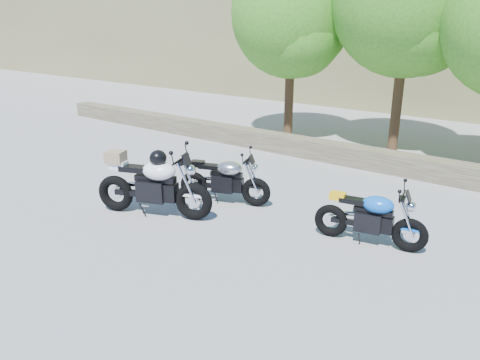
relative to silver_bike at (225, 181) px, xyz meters
name	(u,v)px	position (x,y,z in m)	size (l,w,h in m)	color
ground	(197,232)	(0.50, -1.43, -0.48)	(90.00, 90.00, 0.00)	#949499
stone_wall	(335,153)	(0.50, 4.07, -0.23)	(22.00, 0.55, 0.50)	#494231
tree_decid_left	(294,18)	(-1.89, 5.71, 3.16)	(3.67, 3.67, 5.62)	#382314
tree_decid_mid	(411,2)	(1.41, 6.11, 3.56)	(4.08, 4.08, 6.24)	#382314
silver_bike	(225,181)	(0.00, 0.00, 0.00)	(1.89, 0.85, 0.98)	black
white_bike	(152,184)	(-0.69, -1.34, 0.17)	(2.27, 1.08, 1.31)	black
blue_bike	(371,218)	(3.11, -0.03, -0.02)	(1.88, 0.62, 0.95)	black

